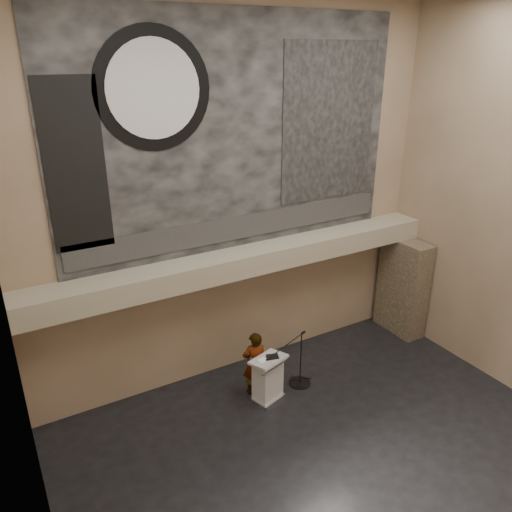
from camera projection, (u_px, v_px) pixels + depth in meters
floor at (339, 464)px, 9.61m from camera, size 10.00×10.00×0.00m
wall_back at (238, 201)px, 11.18m from camera, size 10.00×0.02×8.50m
wall_left at (16, 348)px, 5.68m from camera, size 0.02×8.00×8.50m
soffit at (247, 260)px, 11.36m from camera, size 10.00×0.80×0.50m
sprinkler_left at (183, 288)px, 10.69m from camera, size 0.04×0.04×0.06m
sprinkler_right at (316, 256)px, 12.30m from camera, size 0.04×0.04×0.06m
banner at (238, 136)px, 10.60m from camera, size 8.00×0.05×5.00m
banner_text_strip at (240, 227)px, 11.36m from camera, size 7.76×0.02×0.55m
banner_clock_rim at (154, 89)px, 9.36m from camera, size 2.30×0.02×2.30m
banner_clock_face at (154, 89)px, 9.34m from camera, size 1.84×0.02×1.84m
banner_building_print at (329, 123)px, 11.64m from camera, size 2.60×0.02×3.60m
banner_brick_print at (75, 167)px, 9.12m from camera, size 1.10×0.02×3.20m
stone_pier at (403, 286)px, 13.75m from camera, size 0.60×1.40×2.70m
lectern at (268, 379)px, 11.20m from camera, size 0.90×0.75×1.14m
binder at (273, 357)px, 10.99m from camera, size 0.33×0.30×0.04m
papers at (264, 361)px, 10.88m from camera, size 0.22×0.29×0.00m
speaker_person at (255, 363)px, 11.35m from camera, size 0.65×0.50×1.58m
mic_stand at (299, 377)px, 11.82m from camera, size 1.50×0.76×1.41m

